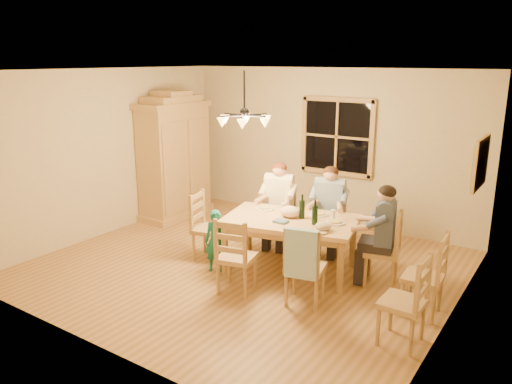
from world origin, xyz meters
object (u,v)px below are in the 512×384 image
Objects in this scene: armoire at (175,160)px; chair_near_left at (237,269)px; chandelier at (245,119)px; chair_end_right at (381,263)px; child at (216,241)px; adult_woman at (279,194)px; chair_far_left at (279,228)px; wine_bottle_a at (302,206)px; adult_plaid_man at (330,199)px; chair_end_left at (210,239)px; dining_table at (291,226)px; chair_far_right at (328,234)px; chair_spare_back at (422,290)px; chair_near_right at (305,279)px; adult_slate_man at (384,223)px; chair_spare_front at (401,316)px; wine_bottle_b at (315,212)px.

chair_near_left is at bearing -34.52° from armoire.
chandelier is 0.78× the size of chair_end_right.
adult_woman is at bearing 51.30° from child.
wine_bottle_a is (0.73, -0.61, 0.62)m from chair_far_left.
chandelier reaches higher than armoire.
chair_far_left is at bearing 91.35° from chandelier.
adult_plaid_man is (3.16, -0.11, -0.22)m from armoire.
chair_far_left is 1.00× the size of chair_end_left.
child is (-0.84, -0.56, -0.22)m from dining_table.
chair_spare_back is at bearing 134.14° from chair_far_right.
chair_far_left and chair_near_right have the same top height.
chair_far_right is (3.16, -0.11, -0.75)m from armoire.
adult_slate_man is at bearing 136.64° from chair_far_right.
adult_slate_man reaches higher than chair_end_right.
chair_far_right and chair_end_left have the same top height.
wine_bottle_a is at bearing 93.02° from chair_end_left.
adult_woman is 3.02m from chair_spare_front.
chair_far_left is at bearing 130.91° from dining_table.
chair_end_left is 1.14× the size of child.
chair_far_left is 0.95m from adult_plaid_man.
chair_end_right is at bearing -6.32° from child.
chair_spare_back is (0.00, 0.73, 0.00)m from chair_spare_front.
chair_far_left is at bearing -6.75° from armoire.
adult_plaid_man is 1.00× the size of adult_slate_man.
chair_end_right is at bearing 153.43° from chair_far_left.
chair_near_left is at bearing -180.00° from chair_near_right.
chair_end_left is at bearing 112.46° from child.
chair_far_right is 1.00× the size of chair_end_left.
adult_plaid_man is 0.88× the size of chair_spare_back.
chair_near_right is 1.00× the size of chair_spare_front.
chair_near_left is (-0.39, -1.80, 0.00)m from chair_far_right.
armoire is 2.32× the size of chair_near_left.
wine_bottle_b is at bearing -6.14° from child.
wine_bottle_b reaches higher than chair_near_right.
chair_near_right is at bearing 80.59° from chair_spare_front.
chandelier reaches higher than chair_far_left.
chair_end_right reaches higher than child.
armoire is 3.45m from chair_near_left.
chandelier is 1.82m from adult_plaid_man.
adult_woman reaches higher than wine_bottle_a.
armoire reaches higher than chair_far_right.
wine_bottle_a is at bearing 40.98° from dining_table.
adult_slate_man is 1.01× the size of child.
chair_end_right is at bearing 136.64° from adult_plaid_man.
chair_spare_front is at bearing -164.55° from adult_slate_man.
chair_far_right is 1.00× the size of chair_spare_back.
chair_far_right is 0.54m from adult_plaid_man.
adult_slate_man is at bearing 50.35° from chair_spare_back.
chair_end_right is at bearing 166.99° from adult_slate_man.
child reaches higher than dining_table.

